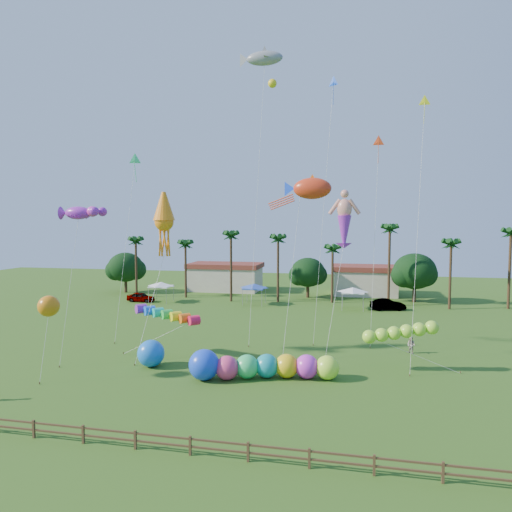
% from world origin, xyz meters
% --- Properties ---
extents(ground, '(160.00, 160.00, 0.00)m').
position_xyz_m(ground, '(0.00, 0.00, 0.00)').
color(ground, '#285116').
rests_on(ground, ground).
extents(tree_line, '(69.46, 8.91, 11.00)m').
position_xyz_m(tree_line, '(3.57, 44.00, 4.28)').
color(tree_line, '#3A2819').
rests_on(tree_line, ground).
extents(buildings_row, '(35.00, 7.00, 4.00)m').
position_xyz_m(buildings_row, '(-3.09, 50.00, 2.00)').
color(buildings_row, beige).
rests_on(buildings_row, ground).
extents(tent_row, '(31.00, 4.00, 0.60)m').
position_xyz_m(tent_row, '(-6.00, 36.33, 2.75)').
color(tent_row, white).
rests_on(tent_row, ground).
extents(fence, '(36.12, 0.12, 1.00)m').
position_xyz_m(fence, '(0.00, -6.00, 0.61)').
color(fence, brown).
rests_on(fence, ground).
extents(car_a, '(4.20, 1.78, 1.42)m').
position_xyz_m(car_a, '(-23.18, 35.75, 0.71)').
color(car_a, '#4C4C54').
rests_on(car_a, ground).
extents(car_b, '(4.84, 2.51, 1.52)m').
position_xyz_m(car_b, '(12.68, 36.49, 0.76)').
color(car_b, '#4C4C54').
rests_on(car_b, ground).
extents(spectator_b, '(0.96, 0.94, 1.55)m').
position_xyz_m(spectator_b, '(13.17, 15.34, 0.78)').
color(spectator_b, '#A59189').
rests_on(spectator_b, ground).
extents(caterpillar_inflatable, '(11.31, 4.32, 2.31)m').
position_xyz_m(caterpillar_inflatable, '(1.05, 5.88, 0.97)').
color(caterpillar_inflatable, '#DC3973').
rests_on(caterpillar_inflatable, ground).
extents(blue_ball, '(2.21, 2.21, 2.21)m').
position_xyz_m(blue_ball, '(-8.14, 6.95, 1.10)').
color(blue_ball, blue).
rests_on(blue_ball, ground).
extents(rainbow_tube, '(8.14, 4.28, 3.87)m').
position_xyz_m(rainbow_tube, '(-6.91, 9.48, 3.43)').
color(rainbow_tube, '#FB1B4A').
rests_on(rainbow_tube, ground).
extents(green_worm, '(9.98, 2.64, 3.40)m').
position_xyz_m(green_worm, '(9.27, 9.57, 2.75)').
color(green_worm, '#A2EB34').
rests_on(green_worm, ground).
extents(orange_ball_kite, '(1.76, 2.10, 6.35)m').
position_xyz_m(orange_ball_kite, '(-14.23, 2.59, 5.55)').
color(orange_ball_kite, orange).
rests_on(orange_ball_kite, ground).
extents(merman_kite, '(2.59, 4.59, 14.14)m').
position_xyz_m(merman_kite, '(7.15, 12.59, 11.74)').
color(merman_kite, '#DF8D7E').
rests_on(merman_kite, ground).
extents(fish_kite, '(5.54, 6.86, 16.03)m').
position_xyz_m(fish_kite, '(4.17, 15.25, 14.92)').
color(fish_kite, red).
rests_on(fish_kite, ground).
extents(shark_kite, '(5.36, 7.33, 29.53)m').
position_xyz_m(shark_kite, '(-1.24, 20.05, 28.61)').
color(shark_kite, gray).
rests_on(shark_kite, ground).
extents(squid_kite, '(2.45, 5.30, 14.62)m').
position_xyz_m(squid_kite, '(-8.55, 10.93, 11.87)').
color(squid_kite, orange).
rests_on(squid_kite, ground).
extents(lobster_kite, '(4.48, 4.82, 13.43)m').
position_xyz_m(lobster_kite, '(-15.42, 8.44, 12.62)').
color(lobster_kite, purple).
rests_on(lobster_kite, ground).
extents(delta_kite_red, '(1.27, 3.24, 20.29)m').
position_xyz_m(delta_kite_red, '(10.19, 19.39, 19.35)').
color(delta_kite_red, '#F84A1B').
rests_on(delta_kite_red, ground).
extents(delta_kite_yellow, '(1.82, 4.88, 22.35)m').
position_xyz_m(delta_kite_yellow, '(13.51, 13.44, 21.23)').
color(delta_kite_yellow, yellow).
rests_on(delta_kite_yellow, ground).
extents(delta_kite_green, '(1.40, 4.37, 18.97)m').
position_xyz_m(delta_kite_green, '(-14.24, 16.82, 18.07)').
color(delta_kite_green, '#37EA88').
rests_on(delta_kite_green, ground).
extents(delta_kite_blue, '(2.14, 3.81, 26.29)m').
position_xyz_m(delta_kite_blue, '(5.75, 19.50, 25.17)').
color(delta_kite_blue, blue).
rests_on(delta_kite_blue, ground).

